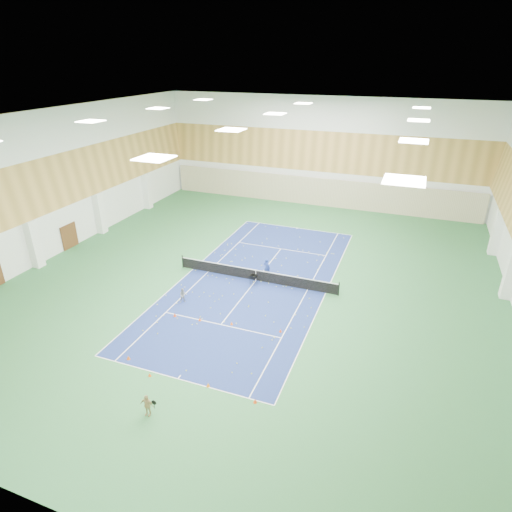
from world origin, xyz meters
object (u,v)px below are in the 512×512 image
(tennis_net, at_px, (256,274))
(ball_cart, at_px, (254,280))
(child_apron, at_px, (147,405))
(coach, at_px, (267,268))
(child_court, at_px, (183,295))

(tennis_net, xyz_separation_m, ball_cart, (0.04, -0.60, -0.15))
(tennis_net, bearing_deg, child_apron, -90.24)
(tennis_net, distance_m, ball_cart, 0.62)
(coach, relative_size, child_court, 1.45)
(tennis_net, height_order, coach, coach)
(tennis_net, distance_m, coach, 1.10)
(child_court, bearing_deg, ball_cart, 10.42)
(child_apron, relative_size, ball_cart, 1.52)
(child_apron, distance_m, ball_cart, 14.00)
(coach, height_order, child_court, coach)
(child_court, xyz_separation_m, child_apron, (3.59, -9.83, 0.06))
(coach, bearing_deg, child_apron, 106.44)
(child_apron, bearing_deg, coach, 85.39)
(coach, distance_m, child_court, 7.09)
(coach, xyz_separation_m, ball_cart, (-0.53, -1.52, -0.39))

